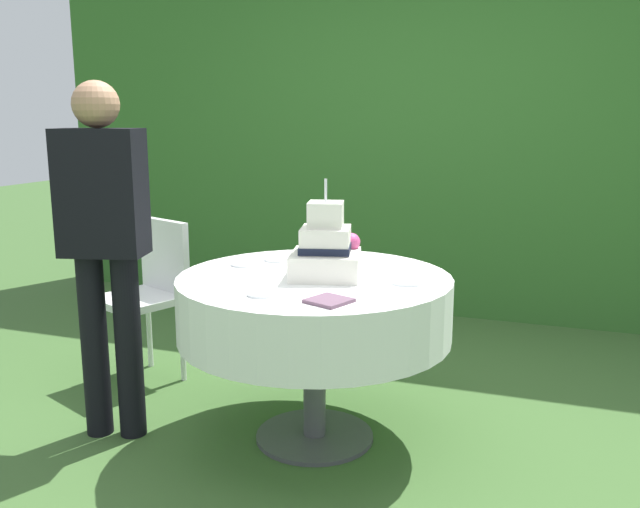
# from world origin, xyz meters

# --- Properties ---
(ground_plane) EXTENTS (20.00, 20.00, 0.00)m
(ground_plane) POSITION_xyz_m (0.00, 0.00, 0.00)
(ground_plane) COLOR #3D602D
(foliage_hedge) EXTENTS (5.89, 0.51, 2.80)m
(foliage_hedge) POSITION_xyz_m (0.00, 2.39, 1.40)
(foliage_hedge) COLOR #336628
(foliage_hedge) RESTS_ON ground_plane
(cake_table) EXTENTS (1.20, 1.20, 0.77)m
(cake_table) POSITION_xyz_m (0.00, 0.00, 0.63)
(cake_table) COLOR #4C4C51
(cake_table) RESTS_ON ground_plane
(wedding_cake) EXTENTS (0.36, 0.36, 0.43)m
(wedding_cake) POSITION_xyz_m (0.05, 0.01, 0.88)
(wedding_cake) COLOR white
(wedding_cake) RESTS_ON cake_table
(serving_plate_near) EXTENTS (0.14, 0.14, 0.01)m
(serving_plate_near) POSITION_xyz_m (-0.28, 0.25, 0.77)
(serving_plate_near) COLOR white
(serving_plate_near) RESTS_ON cake_table
(serving_plate_far) EXTENTS (0.12, 0.12, 0.01)m
(serving_plate_far) POSITION_xyz_m (-0.38, 0.09, 0.77)
(serving_plate_far) COLOR white
(serving_plate_far) RESTS_ON cake_table
(serving_plate_left) EXTENTS (0.15, 0.15, 0.01)m
(serving_plate_left) POSITION_xyz_m (0.41, 0.02, 0.77)
(serving_plate_left) COLOR white
(serving_plate_left) RESTS_ON cake_table
(serving_plate_right) EXTENTS (0.11, 0.11, 0.01)m
(serving_plate_right) POSITION_xyz_m (-0.08, -0.37, 0.77)
(serving_plate_right) COLOR white
(serving_plate_right) RESTS_ON cake_table
(napkin_stack) EXTENTS (0.19, 0.19, 0.01)m
(napkin_stack) POSITION_xyz_m (0.20, -0.38, 0.77)
(napkin_stack) COLOR #6B4C60
(napkin_stack) RESTS_ON cake_table
(garden_chair) EXTENTS (0.52, 0.52, 0.89)m
(garden_chair) POSITION_xyz_m (-1.11, 0.39, 0.54)
(garden_chair) COLOR white
(garden_chair) RESTS_ON ground_plane
(standing_person) EXTENTS (0.40, 0.28, 1.60)m
(standing_person) POSITION_xyz_m (-0.89, -0.27, 0.93)
(standing_person) COLOR black
(standing_person) RESTS_ON ground_plane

